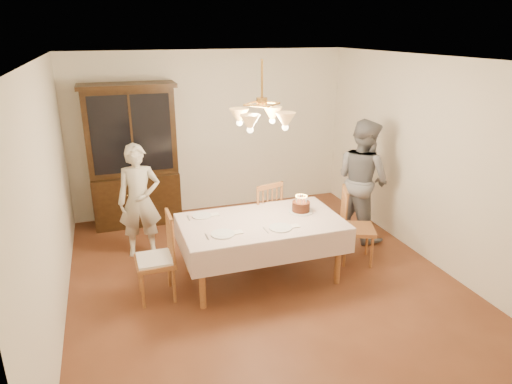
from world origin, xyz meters
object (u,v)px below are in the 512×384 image
object	(u,v)px
china_hutch	(133,158)
chair_far_side	(262,219)
birthday_cake	(301,207)
elderly_woman	(139,201)
dining_table	(261,226)

from	to	relation	value
china_hutch	chair_far_side	world-z (taller)	china_hutch
china_hutch	birthday_cake	distance (m)	2.84
china_hutch	elderly_woman	size ratio (longest dim) A/B	1.41
dining_table	birthday_cake	xyz separation A→B (m)	(0.55, 0.10, 0.14)
elderly_woman	birthday_cake	xyz separation A→B (m)	(1.87, -1.01, 0.06)
birthday_cake	china_hutch	bearing A→B (deg)	130.48
dining_table	chair_far_side	size ratio (longest dim) A/B	1.90
dining_table	birthday_cake	distance (m)	0.58
chair_far_side	birthday_cake	distance (m)	0.79
chair_far_side	elderly_woman	bearing A→B (deg)	166.60
china_hutch	birthday_cake	size ratio (longest dim) A/B	7.20
chair_far_side	elderly_woman	xyz separation A→B (m)	(-1.58, 0.38, 0.32)
dining_table	elderly_woman	bearing A→B (deg)	139.80
elderly_woman	china_hutch	bearing A→B (deg)	94.91
dining_table	elderly_woman	size ratio (longest dim) A/B	1.24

